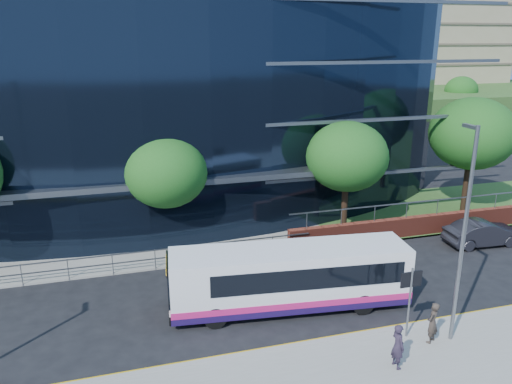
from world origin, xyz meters
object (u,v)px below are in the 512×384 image
object	(u,v)px
street_sign	(411,288)
pedestrian_b	(432,323)
tree_far_d	(472,134)
city_bus	(292,277)
streetlight_east	(464,231)
tree_dist_e	(361,93)
tree_dist_f	(461,90)
parked_car	(483,233)
pedestrian	(398,346)
tree_far_b	(166,173)
tree_far_c	(347,157)

from	to	relation	value
street_sign	pedestrian_b	xyz separation A→B (m)	(0.66, -0.58, -1.20)
tree_far_d	city_bus	bearing A→B (deg)	-151.09
streetlight_east	tree_dist_e	bearing A→B (deg)	66.89
tree_dist_f	street_sign	bearing A→B (deg)	-129.16
street_sign	city_bus	size ratio (longest dim) A/B	0.28
parked_car	tree_far_d	bearing A→B (deg)	-24.22
streetlight_east	city_bus	bearing A→B (deg)	140.56
tree_far_d	pedestrian	distance (m)	18.83
tree_far_b	streetlight_east	world-z (taller)	streetlight_east
tree_dist_e	tree_far_b	bearing A→B (deg)	-131.52
tree_far_c	tree_dist_e	bearing A→B (deg)	61.26
pedestrian_b	street_sign	bearing A→B (deg)	-74.88
pedestrian_b	city_bus	bearing A→B (deg)	-78.33
street_sign	tree_dist_e	xyz separation A→B (m)	(19.50, 41.59, 2.39)
tree_far_b	streetlight_east	xyz separation A→B (m)	(9.00, -11.67, 0.23)
pedestrian	pedestrian_b	bearing A→B (deg)	-67.31
tree_far_b	pedestrian_b	distance (m)	14.61
tree_dist_f	pedestrian	size ratio (longest dim) A/B	3.75
tree_far_d	parked_car	bearing A→B (deg)	-117.22
tree_far_b	parked_car	size ratio (longest dim) A/B	1.42
tree_dist_f	tree_far_b	bearing A→B (deg)	-142.92
tree_far_d	pedestrian_b	bearing A→B (deg)	-131.68
tree_far_c	tree_far_d	xyz separation A→B (m)	(9.00, 1.00, 0.65)
city_bus	pedestrian	distance (m)	5.32
street_sign	tree_dist_e	distance (m)	45.99
tree_far_d	parked_car	xyz separation A→B (m)	(-2.48, -4.82, -4.49)
tree_dist_f	pedestrian	bearing A→B (deg)	-129.24
streetlight_east	pedestrian	bearing A→B (deg)	-161.81
tree_far_b	city_bus	xyz separation A→B (m)	(4.16, -7.69, -2.79)
tree_far_d	street_sign	bearing A→B (deg)	-134.78
tree_far_c	parked_car	world-z (taller)	tree_far_c
tree_far_c	city_bus	xyz separation A→B (m)	(-5.84, -7.19, -3.12)
tree_far_c	city_bus	world-z (taller)	tree_far_c
tree_far_d	city_bus	distance (m)	17.36
tree_far_b	tree_far_d	size ratio (longest dim) A/B	0.81
tree_far_d	tree_dist_e	xyz separation A→B (m)	(8.00, 30.00, -0.65)
parked_car	pedestrian	distance (m)	13.27
tree_far_b	tree_dist_f	distance (m)	53.90
tree_far_d	tree_dist_e	size ratio (longest dim) A/B	1.14
street_sign	city_bus	bearing A→B (deg)	134.54
street_sign	tree_dist_f	world-z (taller)	tree_dist_f
tree_far_c	tree_far_b	bearing A→B (deg)	177.14
tree_far_b	tree_far_c	size ratio (longest dim) A/B	0.93
tree_far_b	tree_far_c	bearing A→B (deg)	-2.86
tree_dist_e	streetlight_east	world-z (taller)	streetlight_east
tree_far_d	tree_dist_f	bearing A→B (deg)	53.13
city_bus	pedestrian_b	world-z (taller)	city_bus
streetlight_east	parked_car	bearing A→B (deg)	44.36
street_sign	tree_far_d	xyz separation A→B (m)	(11.50, 11.59, 3.04)
city_bus	tree_far_d	bearing A→B (deg)	35.19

